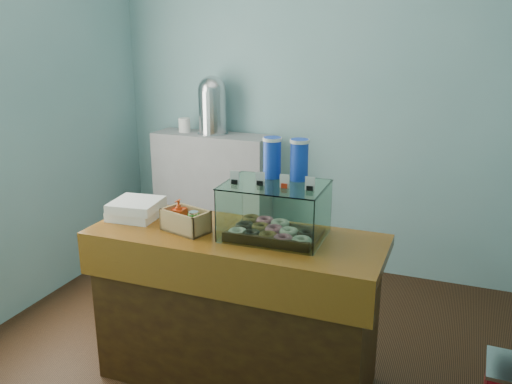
% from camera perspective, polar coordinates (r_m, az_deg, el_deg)
% --- Properties ---
extents(ground, '(3.50, 3.50, 0.00)m').
position_cam_1_polar(ground, '(3.54, -0.36, -16.71)').
color(ground, black).
rests_on(ground, ground).
extents(room_shell, '(3.54, 3.04, 2.82)m').
position_cam_1_polar(room_shell, '(2.95, 0.11, 11.98)').
color(room_shell, '#71A2A5').
rests_on(room_shell, ground).
extents(counter, '(1.60, 0.60, 0.90)m').
position_cam_1_polar(counter, '(3.10, -2.15, -12.07)').
color(counter, '#42280C').
rests_on(counter, ground).
extents(back_shelf, '(1.00, 0.32, 1.10)m').
position_cam_1_polar(back_shelf, '(4.73, -4.59, -0.45)').
color(back_shelf, '#97979A').
rests_on(back_shelf, ground).
extents(display_case, '(0.53, 0.40, 0.51)m').
position_cam_1_polar(display_case, '(2.85, 2.14, -1.35)').
color(display_case, '#341C0F').
rests_on(display_case, counter).
extents(condiment_crate, '(0.28, 0.21, 0.17)m').
position_cam_1_polar(condiment_crate, '(2.96, -7.48, -2.96)').
color(condiment_crate, tan).
rests_on(condiment_crate, counter).
extents(pastry_boxes, '(0.30, 0.30, 0.11)m').
position_cam_1_polar(pastry_boxes, '(3.21, -12.50, -1.75)').
color(pastry_boxes, white).
rests_on(pastry_boxes, counter).
extents(coffee_urn, '(0.26, 0.26, 0.48)m').
position_cam_1_polar(coffee_urn, '(4.56, -4.62, 9.25)').
color(coffee_urn, silver).
rests_on(coffee_urn, back_shelf).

